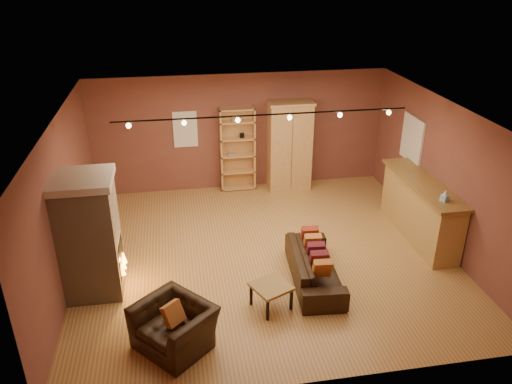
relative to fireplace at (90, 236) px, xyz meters
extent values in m
plane|color=olive|center=(3.04, 0.60, -1.06)|extent=(7.00, 7.00, 0.00)
plane|color=#55311B|center=(3.04, 0.60, 1.74)|extent=(7.00, 7.00, 0.00)
cube|color=brown|center=(3.04, 3.85, 0.34)|extent=(7.00, 0.02, 2.80)
cube|color=brown|center=(-0.46, 0.60, 0.34)|extent=(0.02, 6.50, 2.80)
cube|color=brown|center=(6.54, 0.60, 0.34)|extent=(0.02, 6.50, 2.80)
cube|color=tan|center=(-0.01, 0.00, -0.06)|extent=(0.90, 0.90, 2.00)
cube|color=beige|center=(-0.01, 0.00, 1.00)|extent=(0.98, 0.98, 0.12)
cube|color=black|center=(0.40, 0.00, -0.46)|extent=(0.10, 0.65, 0.55)
cone|color=orange|center=(0.46, 0.00, -0.58)|extent=(0.10, 0.10, 0.22)
cube|color=white|center=(1.74, 3.83, 0.49)|extent=(0.56, 0.04, 0.86)
cube|color=tan|center=(2.94, 3.83, -0.04)|extent=(0.84, 0.04, 2.04)
cube|color=tan|center=(2.55, 3.69, -0.04)|extent=(0.04, 0.33, 2.04)
cube|color=tan|center=(3.34, 3.69, -0.04)|extent=(0.04, 0.33, 2.04)
cube|color=gray|center=(2.81, 3.69, -0.15)|extent=(0.18, 0.12, 0.05)
cube|color=black|center=(3.06, 3.69, 0.31)|extent=(0.10, 0.10, 0.12)
cube|color=tan|center=(2.94, 3.69, -1.02)|extent=(0.84, 0.33, 0.04)
cube|color=tan|center=(2.94, 3.69, -0.60)|extent=(0.84, 0.33, 0.04)
cube|color=tan|center=(2.94, 3.69, -0.18)|extent=(0.84, 0.33, 0.03)
cube|color=tan|center=(2.94, 3.69, 0.24)|extent=(0.84, 0.33, 0.04)
cube|color=tan|center=(2.94, 3.69, 0.66)|extent=(0.84, 0.33, 0.04)
cube|color=tan|center=(2.94, 3.69, 0.96)|extent=(0.84, 0.33, 0.04)
cube|color=tan|center=(4.19, 3.57, 0.00)|extent=(1.01, 0.55, 2.11)
cube|color=olive|center=(4.19, 3.30, 0.00)|extent=(0.02, 0.01, 2.01)
cube|color=tan|center=(4.19, 3.57, 1.08)|extent=(1.07, 0.61, 0.06)
cube|color=tan|center=(6.24, 0.77, -0.48)|extent=(0.55, 2.43, 1.16)
cube|color=olive|center=(6.24, 0.77, 0.13)|extent=(0.67, 2.55, 0.06)
cube|color=#8FC4E5|center=(6.19, -0.08, 0.21)|extent=(0.14, 0.14, 0.11)
cone|color=white|center=(6.19, -0.08, 0.32)|extent=(0.08, 0.08, 0.10)
cube|color=white|center=(6.51, 2.00, 0.59)|extent=(0.05, 0.90, 1.00)
imported|color=black|center=(3.74, -0.37, -0.68)|extent=(0.72, 1.99, 0.76)
cube|color=#BA6C2F|center=(3.70, -0.92, -0.44)|extent=(0.32, 0.25, 0.36)
cube|color=maroon|center=(3.72, -0.64, -0.44)|extent=(0.32, 0.25, 0.36)
cube|color=maroon|center=(3.74, -0.37, -0.44)|extent=(0.32, 0.25, 0.36)
cube|color=#BA6C2F|center=(3.76, -0.10, -0.44)|extent=(0.32, 0.25, 0.36)
cube|color=maroon|center=(3.79, 0.18, -0.44)|extent=(0.32, 0.25, 0.36)
imported|color=black|center=(1.28, -1.61, -0.60)|extent=(1.21, 1.24, 0.92)
cube|color=#BA6C2F|center=(1.28, -1.61, -0.49)|extent=(0.38, 0.38, 0.34)
cube|color=olive|center=(2.84, -0.98, -0.66)|extent=(0.74, 0.74, 0.05)
cube|color=black|center=(2.61, -1.21, -0.87)|extent=(0.05, 0.05, 0.37)
cube|color=black|center=(3.08, -1.21, -0.87)|extent=(0.05, 0.05, 0.37)
cube|color=black|center=(2.61, -0.74, -0.87)|extent=(0.05, 0.05, 0.37)
cube|color=black|center=(3.08, -0.74, -0.87)|extent=(0.05, 0.05, 0.37)
cylinder|color=black|center=(3.04, 0.80, 1.66)|extent=(5.20, 0.03, 0.03)
sphere|color=#FFD88C|center=(0.74, 0.80, 1.59)|extent=(0.09, 0.09, 0.09)
sphere|color=#FFD88C|center=(1.66, 0.80, 1.59)|extent=(0.09, 0.09, 0.09)
sphere|color=#FFD88C|center=(2.58, 0.80, 1.59)|extent=(0.09, 0.09, 0.09)
sphere|color=#FFD88C|center=(3.50, 0.80, 1.59)|extent=(0.09, 0.09, 0.09)
sphere|color=#FFD88C|center=(4.42, 0.80, 1.59)|extent=(0.09, 0.09, 0.09)
sphere|color=#FFD88C|center=(5.34, 0.80, 1.59)|extent=(0.09, 0.09, 0.09)
camera|label=1|loc=(1.49, -7.44, 4.15)|focal=35.00mm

